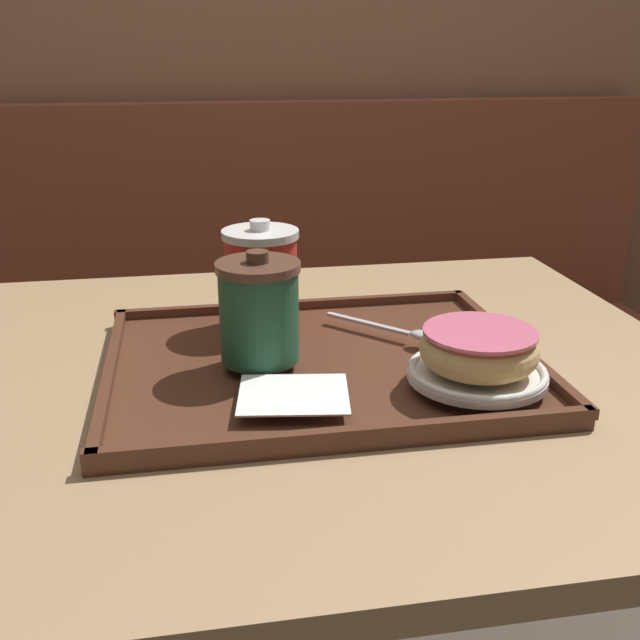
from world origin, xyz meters
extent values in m
cube|color=#9E6B4C|center=(0.00, 1.10, 1.20)|extent=(8.00, 0.05, 2.40)
cube|color=brown|center=(0.16, 0.84, 0.23)|extent=(1.74, 0.44, 0.45)
cube|color=brown|center=(0.16, 1.02, 0.73)|extent=(1.74, 0.08, 0.55)
cube|color=tan|center=(0.00, 0.00, 0.74)|extent=(0.95, 0.84, 0.03)
cylinder|color=#333338|center=(0.00, 0.00, 0.36)|extent=(0.08, 0.08, 0.73)
cube|color=#512D1E|center=(0.00, -0.02, 0.77)|extent=(0.50, 0.39, 0.01)
cube|color=#512D1E|center=(0.00, -0.21, 0.78)|extent=(0.50, 0.01, 0.01)
cube|color=#512D1E|center=(0.00, 0.18, 0.78)|extent=(0.50, 0.01, 0.01)
cube|color=#512D1E|center=(-0.24, -0.02, 0.78)|extent=(0.01, 0.39, 0.01)
cube|color=#512D1E|center=(0.25, -0.02, 0.78)|extent=(0.01, 0.39, 0.01)
cube|color=white|center=(-0.04, -0.13, 0.78)|extent=(0.13, 0.11, 0.00)
cylinder|color=#235638|center=(-0.07, -0.02, 0.84)|extent=(0.09, 0.09, 0.11)
cylinder|color=brown|center=(-0.07, -0.02, 0.89)|extent=(0.10, 0.10, 0.01)
cylinder|color=brown|center=(-0.07, -0.02, 0.91)|extent=(0.03, 0.03, 0.01)
cylinder|color=red|center=(-0.05, 0.11, 0.84)|extent=(0.09, 0.09, 0.11)
cylinder|color=white|center=(-0.05, 0.11, 0.90)|extent=(0.10, 0.10, 0.01)
cylinder|color=white|center=(-0.05, 0.11, 0.91)|extent=(0.03, 0.03, 0.01)
cylinder|color=white|center=(0.16, -0.12, 0.79)|extent=(0.15, 0.15, 0.01)
torus|color=white|center=(0.16, -0.12, 0.79)|extent=(0.15, 0.15, 0.01)
torus|color=#DBB270|center=(0.16, -0.12, 0.82)|extent=(0.13, 0.13, 0.04)
cylinder|color=#DB6684|center=(0.16, -0.12, 0.84)|extent=(0.12, 0.12, 0.00)
ellipsoid|color=silver|center=(0.14, 0.00, 0.79)|extent=(0.04, 0.04, 0.01)
cube|color=silver|center=(0.08, 0.06, 0.79)|extent=(0.09, 0.10, 0.00)
camera|label=1|loc=(-0.14, -0.82, 1.13)|focal=42.00mm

